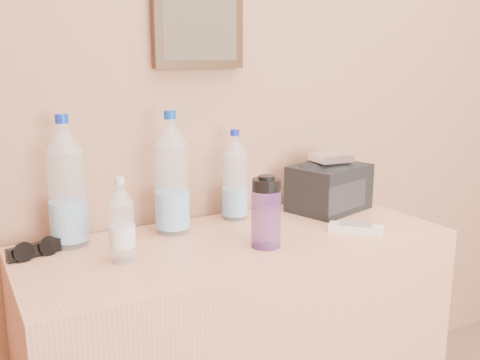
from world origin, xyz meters
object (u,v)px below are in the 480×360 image
(dresser, at_px, (239,359))
(foil_packet, at_px, (331,157))
(pet_large_b, at_px, (172,180))
(pet_large_a, at_px, (67,189))
(nalgene_bottle, at_px, (266,212))
(pet_small, at_px, (122,225))
(ac_remote, at_px, (356,229))
(toiletry_bag, at_px, (329,185))
(sunglasses, at_px, (34,250))
(pet_large_c, at_px, (235,180))

(dresser, distance_m, foil_packet, 0.72)
(dresser, xyz_separation_m, pet_large_b, (-0.14, 0.16, 0.56))
(pet_large_a, bearing_deg, nalgene_bottle, -30.38)
(pet_small, xyz_separation_m, ac_remote, (0.70, -0.11, -0.09))
(pet_large_a, relative_size, toiletry_bag, 1.40)
(sunglasses, bearing_deg, pet_large_a, 10.26)
(sunglasses, distance_m, foil_packet, 0.98)
(dresser, xyz_separation_m, pet_small, (-0.35, -0.01, 0.49))
(foil_packet, bearing_deg, pet_large_a, 174.03)
(pet_small, distance_m, ac_remote, 0.71)
(pet_small, relative_size, ac_remote, 1.38)
(foil_packet, bearing_deg, pet_small, -172.03)
(pet_large_b, distance_m, pet_large_c, 0.24)
(ac_remote, xyz_separation_m, toiletry_bag, (0.09, 0.24, 0.08))
(pet_large_c, xyz_separation_m, toiletry_bag, (0.34, -0.07, -0.04))
(nalgene_bottle, bearing_deg, toiletry_bag, 28.83)
(pet_large_a, bearing_deg, foil_packet, -5.97)
(nalgene_bottle, relative_size, foil_packet, 1.70)
(pet_large_c, height_order, pet_small, pet_large_c)
(pet_large_c, relative_size, toiletry_bag, 1.12)
(pet_small, distance_m, sunglasses, 0.26)
(dresser, xyz_separation_m, foil_packet, (0.41, 0.10, 0.59))
(nalgene_bottle, distance_m, ac_remote, 0.32)
(pet_large_c, xyz_separation_m, pet_small, (-0.44, -0.20, -0.03))
(pet_large_a, height_order, pet_large_b, same)
(pet_small, height_order, ac_remote, pet_small)
(ac_remote, height_order, toiletry_bag, toiletry_bag)
(pet_large_b, bearing_deg, toiletry_bag, -3.17)
(sunglasses, bearing_deg, pet_large_b, -12.67)
(pet_small, relative_size, toiletry_bag, 0.85)
(pet_small, height_order, sunglasses, pet_small)
(pet_large_a, bearing_deg, pet_small, -64.57)
(pet_large_c, relative_size, nalgene_bottle, 1.45)
(ac_remote, bearing_deg, pet_small, -141.66)
(pet_large_c, bearing_deg, toiletry_bag, -11.29)
(pet_large_a, xyz_separation_m, ac_remote, (0.79, -0.31, -0.15))
(pet_large_a, distance_m, pet_small, 0.23)
(pet_large_c, distance_m, sunglasses, 0.65)
(dresser, height_order, pet_small, pet_small)
(toiletry_bag, bearing_deg, pet_small, 173.76)
(sunglasses, relative_size, foil_packet, 1.21)
(pet_small, bearing_deg, pet_large_b, 38.53)
(pet_large_c, distance_m, nalgene_bottle, 0.29)
(pet_large_a, distance_m, nalgene_bottle, 0.56)
(pet_large_a, distance_m, ac_remote, 0.86)
(ac_remote, bearing_deg, sunglasses, -148.71)
(dresser, relative_size, ac_remote, 7.70)
(pet_large_b, bearing_deg, pet_large_c, 8.64)
(dresser, xyz_separation_m, pet_large_a, (-0.44, 0.19, 0.56))
(nalgene_bottle, distance_m, toiletry_bag, 0.45)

